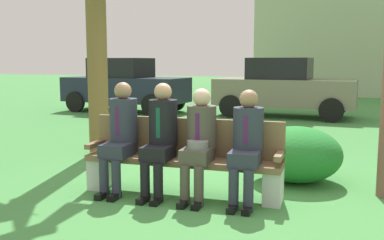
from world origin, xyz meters
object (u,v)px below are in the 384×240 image
object	(u,v)px
shrub_near_bench	(297,154)
seated_man_centerright	(199,138)
seated_man_leftmost	(121,131)
seated_man_rightmost	(247,140)
park_bench	(184,158)
parked_car_far	(283,88)
seated_man_centerleft	(161,133)
parked_car_near	(125,85)

from	to	relation	value
shrub_near_bench	seated_man_centerright	bearing A→B (deg)	-133.12
seated_man_leftmost	seated_man_rightmost	size ratio (longest dim) A/B	1.05
seated_man_centerright	shrub_near_bench	distance (m)	1.53
park_bench	parked_car_far	world-z (taller)	parked_car_far
parked_car_far	seated_man_rightmost	bearing A→B (deg)	-87.01
seated_man_rightmost	shrub_near_bench	xyz separation A→B (m)	(0.47, 1.08, -0.34)
shrub_near_bench	parked_car_far	bearing A→B (deg)	97.30
seated_man_centerleft	seated_man_rightmost	xyz separation A→B (m)	(1.02, -0.01, -0.03)
park_bench	seated_man_centerleft	world-z (taller)	seated_man_centerleft
seated_man_centerright	shrub_near_bench	size ratio (longest dim) A/B	1.08
parked_car_near	parked_car_far	world-z (taller)	same
seated_man_centerleft	shrub_near_bench	bearing A→B (deg)	35.74
shrub_near_bench	parked_car_far	world-z (taller)	parked_car_far
seated_man_centerleft	shrub_near_bench	distance (m)	1.88
seated_man_centerleft	seated_man_centerright	xyz separation A→B (m)	(0.48, -0.01, -0.03)
park_bench	seated_man_centerleft	size ratio (longest dim) A/B	1.77
seated_man_centerleft	seated_man_leftmost	bearing A→B (deg)	179.98
shrub_near_bench	parked_car_near	world-z (taller)	parked_car_near
seated_man_rightmost	parked_car_near	world-z (taller)	parked_car_near
seated_man_leftmost	shrub_near_bench	world-z (taller)	seated_man_leftmost
park_bench	seated_man_leftmost	bearing A→B (deg)	-170.57
park_bench	seated_man_rightmost	xyz separation A→B (m)	(0.78, -0.13, 0.27)
parked_car_far	seated_man_centerleft	bearing A→B (deg)	-94.28
seated_man_leftmost	shrub_near_bench	xyz separation A→B (m)	(2.02, 1.08, -0.38)
seated_man_rightmost	parked_car_near	bearing A→B (deg)	124.03
seated_man_centerleft	seated_man_rightmost	size ratio (longest dim) A/B	1.05
seated_man_centerleft	parked_car_far	bearing A→B (deg)	85.72
parked_car_near	shrub_near_bench	bearing A→B (deg)	-49.58
shrub_near_bench	park_bench	bearing A→B (deg)	-142.89
seated_man_centerleft	parked_car_near	world-z (taller)	parked_car_near
park_bench	parked_car_near	xyz separation A→B (m)	(-4.56, 7.78, 0.40)
seated_man_centerleft	shrub_near_bench	size ratio (longest dim) A/B	1.13
seated_man_rightmost	seated_man_leftmost	bearing A→B (deg)	179.78
seated_man_leftmost	parked_car_near	world-z (taller)	parked_car_near
shrub_near_bench	seated_man_rightmost	bearing A→B (deg)	-113.59
seated_man_centerright	seated_man_rightmost	distance (m)	0.55
seated_man_centerright	parked_car_far	size ratio (longest dim) A/B	0.32
park_bench	seated_man_leftmost	size ratio (longest dim) A/B	1.77
seated_man_centerright	seated_man_leftmost	bearing A→B (deg)	179.34
seated_man_centerleft	park_bench	bearing A→B (deg)	27.77
seated_man_centerleft	parked_car_near	size ratio (longest dim) A/B	0.33
park_bench	seated_man_leftmost	xyz separation A→B (m)	(-0.76, -0.13, 0.31)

